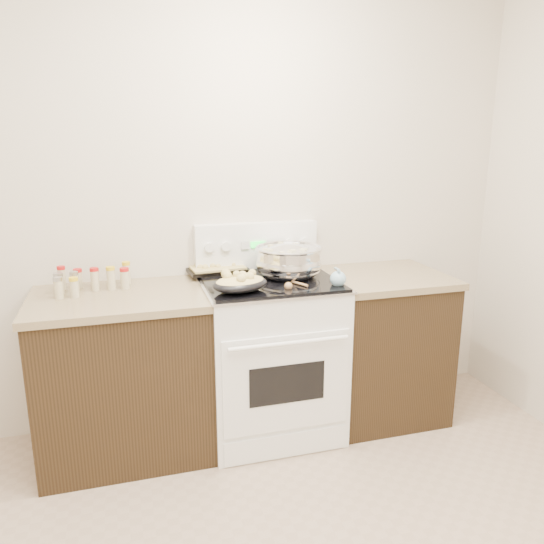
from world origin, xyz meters
name	(u,v)px	position (x,y,z in m)	size (l,w,h in m)	color
room_shell	(288,149)	(0.00, 0.00, 1.70)	(4.10, 3.60, 2.75)	beige
counter_left	(125,374)	(-0.48, 1.43, 0.46)	(0.93, 0.67, 0.92)	black
counter_right	(380,344)	(1.08, 1.43, 0.46)	(0.73, 0.67, 0.92)	black
kitchen_range	(269,353)	(0.35, 1.42, 0.49)	(0.78, 0.73, 1.22)	white
mixing_bowl	(289,261)	(0.48, 1.46, 1.03)	(0.40, 0.40, 0.23)	silver
roasting_pan	(240,283)	(0.14, 1.23, 0.99)	(0.36, 0.29, 0.12)	black
baking_sheet	(216,268)	(0.09, 1.70, 0.96)	(0.37, 0.28, 0.06)	black
wooden_spoon	(290,284)	(0.42, 1.25, 0.95)	(0.13, 0.23, 0.04)	#AE7E4F
blue_ladle	(338,278)	(0.68, 1.22, 0.98)	(0.13, 0.29, 0.11)	#88B2CB
spice_jars	(90,280)	(-0.63, 1.56, 0.98)	(0.40, 0.24, 0.13)	#BFB28C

